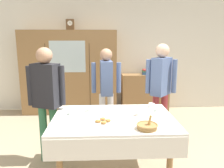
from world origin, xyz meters
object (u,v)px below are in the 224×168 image
at_px(pastry_plate, 103,122).
at_px(person_by_cabinet, 106,84).
at_px(tea_cup_near_left, 138,114).
at_px(dining_table, 114,126).
at_px(tea_cup_near_right, 151,105).
at_px(tea_cup_back_edge, 71,113).
at_px(book_stack, 146,72).
at_px(bread_basket, 147,126).
at_px(mantel_clock, 70,25).
at_px(spoon_near_left, 73,121).
at_px(spoon_mid_right, 85,108).
at_px(tea_cup_mid_left, 89,110).
at_px(person_near_right_end, 161,83).
at_px(bookshelf_low, 145,92).
at_px(person_behind_table_right, 47,94).
at_px(tea_cup_center, 158,110).
at_px(wall_cabinet, 70,72).

relative_size(pastry_plate, person_by_cabinet, 0.18).
bearing_deg(person_by_cabinet, tea_cup_near_left, -70.80).
bearing_deg(dining_table, tea_cup_near_right, 37.04).
bearing_deg(tea_cup_back_edge, person_by_cabinet, 64.96).
distance_m(book_stack, bread_basket, 3.05).
relative_size(mantel_clock, spoon_near_left, 2.02).
xyz_separation_m(dining_table, spoon_mid_right, (-0.38, 0.42, 0.11)).
xyz_separation_m(tea_cup_near_right, bread_basket, (-0.22, -0.78, 0.01)).
bearing_deg(spoon_mid_right, bread_basket, -46.23).
relative_size(tea_cup_mid_left, bread_basket, 0.54).
bearing_deg(tea_cup_near_right, person_near_right_end, 62.64).
bearing_deg(book_stack, person_by_cabinet, -124.30).
height_order(bookshelf_low, person_near_right_end, person_near_right_end).
bearing_deg(person_behind_table_right, bread_basket, -30.88).
bearing_deg(bookshelf_low, spoon_near_left, -117.71).
height_order(dining_table, pastry_plate, pastry_plate).
xyz_separation_m(tea_cup_near_left, tea_cup_center, (0.30, 0.16, 0.00)).
relative_size(book_stack, pastry_plate, 0.84).
bearing_deg(tea_cup_mid_left, wall_cabinet, 104.19).
distance_m(spoon_mid_right, person_by_cabinet, 0.86).
bearing_deg(tea_cup_mid_left, book_stack, 62.40).
height_order(mantel_clock, spoon_near_left, mantel_clock).
xyz_separation_m(tea_cup_center, person_by_cabinet, (-0.69, 0.96, 0.16)).
height_order(tea_cup_near_right, spoon_near_left, tea_cup_near_right).
relative_size(bread_basket, pastry_plate, 0.86).
xyz_separation_m(bookshelf_low, person_by_cabinet, (-0.98, -1.44, 0.51)).
xyz_separation_m(tea_cup_near_right, person_near_right_end, (0.27, 0.53, 0.22)).
xyz_separation_m(pastry_plate, spoon_near_left, (-0.37, 0.09, -0.01)).
bearing_deg(mantel_clock, tea_cup_near_right, -56.77).
xyz_separation_m(bookshelf_low, book_stack, (-0.00, 0.00, 0.51)).
height_order(person_by_cabinet, person_near_right_end, person_near_right_end).
bearing_deg(bread_basket, dining_table, 135.21).
bearing_deg(tea_cup_mid_left, mantel_clock, 102.88).
bearing_deg(dining_table, wall_cabinet, 109.17).
xyz_separation_m(person_by_cabinet, person_near_right_end, (0.91, -0.24, 0.06)).
height_order(wall_cabinet, spoon_mid_right, wall_cabinet).
height_order(wall_cabinet, bookshelf_low, wall_cabinet).
bearing_deg(mantel_clock, bread_basket, -67.85).
height_order(bread_basket, spoon_mid_right, bread_basket).
xyz_separation_m(dining_table, wall_cabinet, (-0.90, 2.59, 0.30)).
bearing_deg(mantel_clock, tea_cup_back_edge, -83.10).
distance_m(bread_basket, spoon_mid_right, 1.06).
bearing_deg(spoon_near_left, person_near_right_end, 37.11).
bearing_deg(tea_cup_center, book_stack, 82.96).
height_order(tea_cup_near_left, bread_basket, bread_basket).
distance_m(book_stack, person_behind_table_right, 2.89).
bearing_deg(person_by_cabinet, book_stack, 55.70).
distance_m(tea_cup_back_edge, tea_cup_near_left, 0.88).
relative_size(bookshelf_low, tea_cup_near_left, 8.75).
relative_size(spoon_near_left, spoon_mid_right, 1.00).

